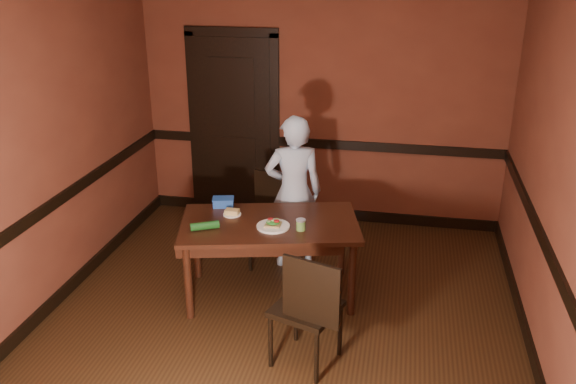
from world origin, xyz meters
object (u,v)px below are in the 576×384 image
at_px(dining_table, 270,259).
at_px(sandwich_plate, 273,225).
at_px(person, 294,192).
at_px(sauce_jar, 301,225).
at_px(food_tub, 223,202).
at_px(chair_near, 306,306).
at_px(chair_far, 275,224).
at_px(cheese_saucer, 232,213).

distance_m(dining_table, sandwich_plate, 0.40).
distance_m(person, sandwich_plate, 0.73).
relative_size(dining_table, sandwich_plate, 5.41).
relative_size(sauce_jar, food_tub, 0.44).
xyz_separation_m(chair_near, person, (-0.38, 1.52, 0.28)).
bearing_deg(sandwich_plate, chair_near, -61.81).
xyz_separation_m(chair_far, person, (0.16, 0.10, 0.30)).
height_order(chair_far, sandwich_plate, chair_far).
distance_m(dining_table, cheese_saucer, 0.53).
relative_size(chair_far, sandwich_plate, 3.23).
height_order(person, cheese_saucer, person).
xyz_separation_m(cheese_saucer, food_tub, (-0.13, 0.17, 0.02)).
bearing_deg(sauce_jar, chair_far, 119.66).
xyz_separation_m(person, cheese_saucer, (-0.45, -0.55, -0.02)).
relative_size(person, cheese_saucer, 9.37).
height_order(person, food_tub, person).
distance_m(chair_far, food_tub, 0.59).
distance_m(chair_near, person, 1.59).
relative_size(dining_table, food_tub, 6.94).
bearing_deg(sauce_jar, food_tub, 155.08).
bearing_deg(cheese_saucer, chair_far, 56.82).
height_order(dining_table, chair_far, chair_far).
relative_size(chair_near, sauce_jar, 9.81).
xyz_separation_m(chair_near, food_tub, (-0.97, 1.15, 0.28)).
bearing_deg(food_tub, cheese_saucer, -66.37).
bearing_deg(food_tub, dining_table, -41.49).
xyz_separation_m(sauce_jar, food_tub, (-0.79, 0.37, -0.01)).
bearing_deg(person, cheese_saucer, 34.67).
distance_m(dining_table, food_tub, 0.69).
distance_m(chair_far, sandwich_plate, 0.70).
height_order(chair_far, food_tub, chair_far).
distance_m(chair_far, sauce_jar, 0.80).
height_order(dining_table, sandwich_plate, sandwich_plate).
bearing_deg(food_tub, chair_far, 18.72).
distance_m(dining_table, sauce_jar, 0.52).
bearing_deg(food_tub, sauce_jar, -38.80).
relative_size(chair_far, sauce_jar, 9.41).
height_order(chair_near, food_tub, chair_near).
bearing_deg(person, chair_near, 88.57).
bearing_deg(chair_near, person, -56.86).
height_order(sandwich_plate, sauce_jar, sauce_jar).
bearing_deg(sauce_jar, dining_table, 159.86).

